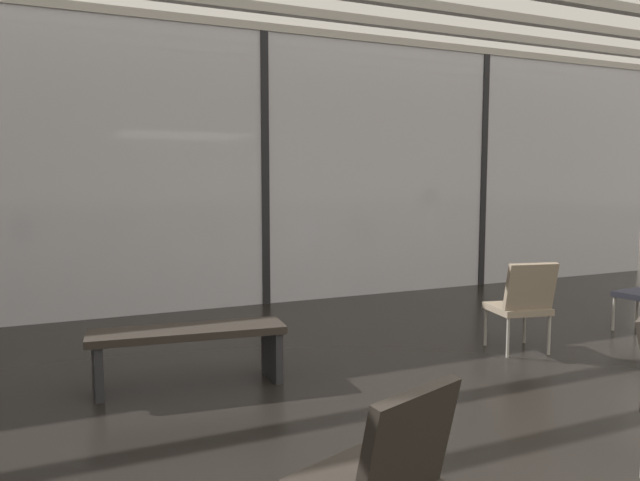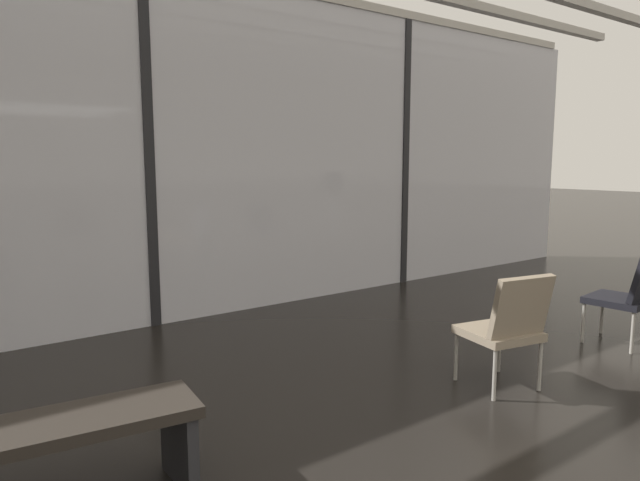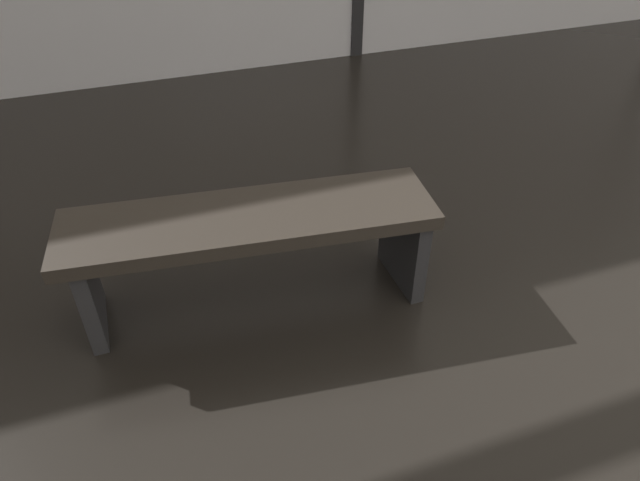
% 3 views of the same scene
% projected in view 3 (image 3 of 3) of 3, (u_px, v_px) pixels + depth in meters
% --- Properties ---
extents(waiting_bench, '(1.54, 0.57, 0.47)m').
position_uv_depth(waiting_bench, '(251.00, 235.00, 2.34)').
color(waiting_bench, '#28231E').
rests_on(waiting_bench, ground).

